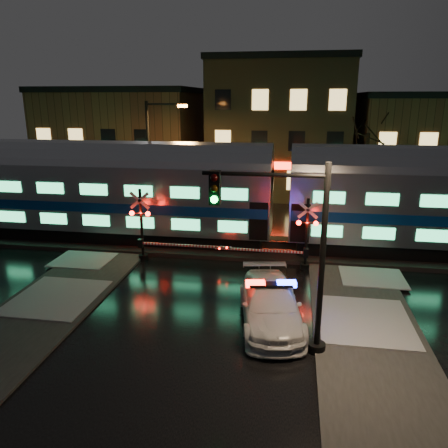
{
  "coord_description": "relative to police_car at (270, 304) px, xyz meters",
  "views": [
    {
      "loc": [
        3.53,
        -19.02,
        8.45
      ],
      "look_at": [
        0.04,
        2.5,
        2.2
      ],
      "focal_mm": 35.0,
      "sensor_mm": 36.0,
      "label": 1
    }
  ],
  "objects": [
    {
      "name": "building_mid",
      "position": [
        -0.84,
        26.06,
        4.95
      ],
      "size": [
        12.0,
        11.0,
        11.5
      ],
      "primitive_type": "cube",
      "color": "brown",
      "rests_on": "ground"
    },
    {
      "name": "streetlight",
      "position": [
        -8.65,
        12.56,
        4.01
      ],
      "size": [
        2.79,
        0.29,
        8.35
      ],
      "color": "black",
      "rests_on": "ground"
    },
    {
      "name": "building_right",
      "position": [
        12.16,
        25.56,
        3.45
      ],
      "size": [
        12.0,
        10.0,
        8.5
      ],
      "primitive_type": "cube",
      "color": "#553621",
      "rests_on": "ground"
    },
    {
      "name": "train",
      "position": [
        0.02,
        8.56,
        2.58
      ],
      "size": [
        51.0,
        3.12,
        5.92
      ],
      "color": "black",
      "rests_on": "ballast"
    },
    {
      "name": "traffic_light",
      "position": [
        0.69,
        -1.81,
        2.71
      ],
      "size": [
        4.27,
        0.74,
        6.6
      ],
      "rotation": [
        0.0,
        0.0,
        0.13
      ],
      "color": "black",
      "rests_on": "ground"
    },
    {
      "name": "crossing_signal_right",
      "position": [
        1.08,
        5.86,
        0.73
      ],
      "size": [
        5.27,
        0.63,
        3.73
      ],
      "color": "black",
      "rests_on": "ground"
    },
    {
      "name": "ground",
      "position": [
        -2.84,
        3.56,
        -0.8
      ],
      "size": [
        120.0,
        120.0,
        0.0
      ],
      "primitive_type": "plane",
      "color": "black",
      "rests_on": "ground"
    },
    {
      "name": "sidewalk_right",
      "position": [
        3.66,
        -2.44,
        -0.74
      ],
      "size": [
        4.0,
        20.0,
        0.12
      ],
      "primitive_type": "cube",
      "color": "#2D2D2D",
      "rests_on": "ground"
    },
    {
      "name": "police_car",
      "position": [
        0.0,
        0.0,
        0.0
      ],
      "size": [
        3.1,
        5.78,
        1.77
      ],
      "rotation": [
        0.0,
        0.0,
        0.16
      ],
      "color": "silver",
      "rests_on": "ground"
    },
    {
      "name": "crossing_signal_left",
      "position": [
        -6.9,
        5.86,
        0.82
      ],
      "size": [
        5.55,
        0.65,
        3.93
      ],
      "color": "black",
      "rests_on": "ground"
    },
    {
      "name": "building_left",
      "position": [
        -15.84,
        25.56,
        3.7
      ],
      "size": [
        14.0,
        10.0,
        9.0
      ],
      "primitive_type": "cube",
      "color": "#553621",
      "rests_on": "ground"
    },
    {
      "name": "ballast",
      "position": [
        -2.84,
        8.56,
        -0.68
      ],
      "size": [
        90.0,
        4.2,
        0.24
      ],
      "primitive_type": "cube",
      "color": "black",
      "rests_on": "ground"
    },
    {
      "name": "sidewalk_left",
      "position": [
        -9.34,
        -2.44,
        -0.74
      ],
      "size": [
        4.0,
        20.0,
        0.12
      ],
      "primitive_type": "cube",
      "color": "#2D2D2D",
      "rests_on": "ground"
    }
  ]
}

